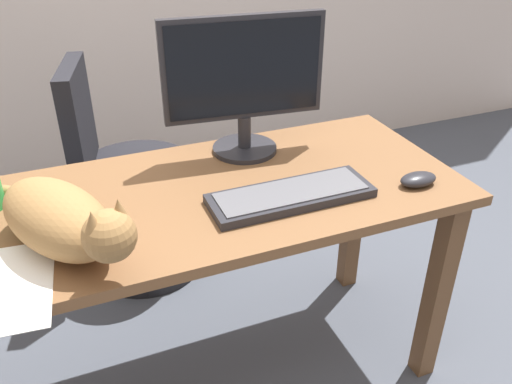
# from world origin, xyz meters

# --- Properties ---
(ground_plane) EXTENTS (8.00, 8.00, 0.00)m
(ground_plane) POSITION_xyz_m (0.00, 0.00, 0.00)
(ground_plane) COLOR #474C56
(desk) EXTENTS (1.53, 0.62, 0.71)m
(desk) POSITION_xyz_m (0.00, 0.00, 0.60)
(desk) COLOR brown
(desk) RESTS_ON ground_plane
(office_chair) EXTENTS (0.49, 0.48, 0.88)m
(office_chair) POSITION_xyz_m (-0.08, 0.70, 0.37)
(office_chair) COLOR black
(office_chair) RESTS_ON ground_plane
(monitor) EXTENTS (0.48, 0.20, 0.42)m
(monitor) POSITION_xyz_m (0.24, 0.20, 0.93)
(monitor) COLOR #232328
(monitor) RESTS_ON desk
(keyboard) EXTENTS (0.44, 0.15, 0.03)m
(keyboard) POSITION_xyz_m (0.25, -0.12, 0.72)
(keyboard) COLOR #232328
(keyboard) RESTS_ON desk
(cat) EXTENTS (0.32, 0.56, 0.20)m
(cat) POSITION_xyz_m (-0.32, -0.13, 0.79)
(cat) COLOR olive
(cat) RESTS_ON desk
(computer_mouse) EXTENTS (0.11, 0.06, 0.04)m
(computer_mouse) POSITION_xyz_m (0.61, -0.18, 0.73)
(computer_mouse) COLOR #232328
(computer_mouse) RESTS_ON desk
(paper_sheet) EXTENTS (0.24, 0.31, 0.00)m
(paper_sheet) POSITION_xyz_m (-0.46, -0.22, 0.71)
(paper_sheet) COLOR white
(paper_sheet) RESTS_ON desk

